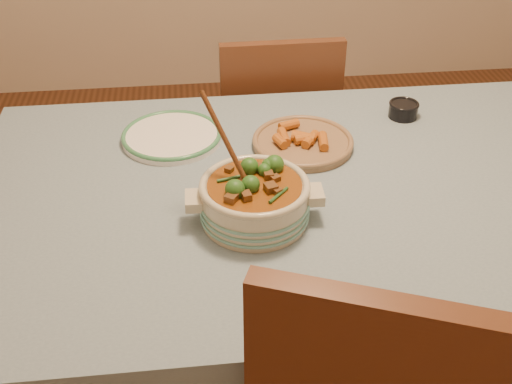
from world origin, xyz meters
TOP-DOWN VIEW (x-y plane):
  - floor at (0.00, 0.00)m, footprint 4.50×4.50m
  - dining_table at (0.00, 0.00)m, footprint 1.68×1.08m
  - stew_casserole at (-0.13, -0.12)m, footprint 0.32×0.26m
  - white_plate at (-0.32, 0.28)m, footprint 0.33×0.33m
  - condiment_bowl at (0.37, 0.34)m, footprint 0.11×0.11m
  - fried_plate at (0.04, 0.20)m, footprint 0.33×0.33m
  - chair_far at (0.05, 0.74)m, footprint 0.42×0.42m

SIDE VIEW (x-z plane):
  - floor at x=0.00m, z-range 0.00..0.00m
  - chair_far at x=0.05m, z-range 0.06..0.95m
  - dining_table at x=0.00m, z-range 0.29..1.04m
  - white_plate at x=-0.32m, z-range 0.76..0.78m
  - fried_plate at x=0.04m, z-range 0.75..0.80m
  - condiment_bowl at x=0.37m, z-range 0.76..0.81m
  - stew_casserole at x=-0.13m, z-range 0.67..0.97m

